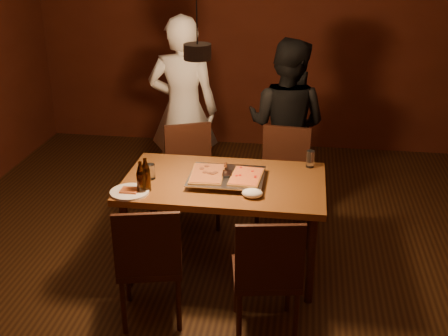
# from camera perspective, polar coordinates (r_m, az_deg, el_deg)

# --- Properties ---
(room_shell) EXTENTS (6.00, 6.00, 6.00)m
(room_shell) POSITION_cam_1_polar(r_m,az_deg,el_deg) (3.79, -2.62, 6.52)
(room_shell) COLOR #3D2510
(room_shell) RESTS_ON ground
(dining_table) EXTENTS (1.50, 0.90, 0.75)m
(dining_table) POSITION_cam_1_polar(r_m,az_deg,el_deg) (4.22, 0.00, -2.17)
(dining_table) COLOR brown
(dining_table) RESTS_ON floor
(chair_far_left) EXTENTS (0.55, 0.55, 0.49)m
(chair_far_left) POSITION_cam_1_polar(r_m,az_deg,el_deg) (5.00, -3.38, 0.22)
(chair_far_left) COLOR #38190F
(chair_far_left) RESTS_ON floor
(chair_far_right) EXTENTS (0.46, 0.46, 0.49)m
(chair_far_right) POSITION_cam_1_polar(r_m,az_deg,el_deg) (4.95, 6.10, -0.12)
(chair_far_right) COLOR #38190F
(chair_far_right) RESTS_ON floor
(chair_near_left) EXTENTS (0.51, 0.51, 0.49)m
(chair_near_left) POSITION_cam_1_polar(r_m,az_deg,el_deg) (3.71, -7.62, -8.74)
(chair_near_left) COLOR #38190F
(chair_near_left) RESTS_ON floor
(chair_near_right) EXTENTS (0.49, 0.49, 0.49)m
(chair_near_right) POSITION_cam_1_polar(r_m,az_deg,el_deg) (3.57, 4.44, -9.99)
(chair_near_right) COLOR #38190F
(chair_near_right) RESTS_ON floor
(pizza_tray) EXTENTS (0.55, 0.45, 0.05)m
(pizza_tray) POSITION_cam_1_polar(r_m,az_deg,el_deg) (4.16, 0.27, -1.08)
(pizza_tray) COLOR silver
(pizza_tray) RESTS_ON dining_table
(pizza_meat) EXTENTS (0.26, 0.39, 0.02)m
(pizza_meat) POSITION_cam_1_polar(r_m,az_deg,el_deg) (4.16, -1.71, -0.57)
(pizza_meat) COLOR maroon
(pizza_meat) RESTS_ON pizza_tray
(pizza_cheese) EXTENTS (0.24, 0.36, 0.02)m
(pizza_cheese) POSITION_cam_1_polar(r_m,az_deg,el_deg) (4.12, 2.28, -0.85)
(pizza_cheese) COLOR gold
(pizza_cheese) RESTS_ON pizza_tray
(spatula) EXTENTS (0.12, 0.25, 0.04)m
(spatula) POSITION_cam_1_polar(r_m,az_deg,el_deg) (4.16, 0.16, -0.51)
(spatula) COLOR silver
(spatula) RESTS_ON pizza_tray
(beer_bottle_a) EXTENTS (0.06, 0.06, 0.24)m
(beer_bottle_a) POSITION_cam_1_polar(r_m,az_deg,el_deg) (3.99, -8.44, -0.97)
(beer_bottle_a) COLOR black
(beer_bottle_a) RESTS_ON dining_table
(beer_bottle_b) EXTENTS (0.07, 0.07, 0.25)m
(beer_bottle_b) POSITION_cam_1_polar(r_m,az_deg,el_deg) (4.02, -7.95, -0.67)
(beer_bottle_b) COLOR black
(beer_bottle_b) RESTS_ON dining_table
(water_glass_left) EXTENTS (0.07, 0.07, 0.12)m
(water_glass_left) POSITION_cam_1_polar(r_m,az_deg,el_deg) (4.23, -7.51, -0.37)
(water_glass_left) COLOR silver
(water_glass_left) RESTS_ON dining_table
(water_glass_right) EXTENTS (0.07, 0.07, 0.13)m
(water_glass_right) POSITION_cam_1_polar(r_m,az_deg,el_deg) (4.45, 8.76, 0.91)
(water_glass_right) COLOR silver
(water_glass_right) RESTS_ON dining_table
(plate_slice) EXTENTS (0.28, 0.28, 0.03)m
(plate_slice) POSITION_cam_1_polar(r_m,az_deg,el_deg) (4.05, -9.57, -2.40)
(plate_slice) COLOR white
(plate_slice) RESTS_ON dining_table
(napkin) EXTENTS (0.15, 0.11, 0.06)m
(napkin) POSITION_cam_1_polar(r_m,az_deg,el_deg) (3.92, 2.90, -2.58)
(napkin) COLOR white
(napkin) RESTS_ON dining_table
(diner_white) EXTENTS (0.67, 0.46, 1.79)m
(diner_white) POSITION_cam_1_polar(r_m,az_deg,el_deg) (5.35, -4.14, 5.85)
(diner_white) COLOR silver
(diner_white) RESTS_ON floor
(diner_dark) EXTENTS (0.94, 0.84, 1.61)m
(diner_dark) POSITION_cam_1_polar(r_m,az_deg,el_deg) (5.23, 6.33, 4.33)
(diner_dark) COLOR black
(diner_dark) RESTS_ON floor
(pendant_lamp) EXTENTS (0.18, 0.18, 1.10)m
(pendant_lamp) POSITION_cam_1_polar(r_m,az_deg,el_deg) (3.70, -2.73, 11.88)
(pendant_lamp) COLOR black
(pendant_lamp) RESTS_ON ceiling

